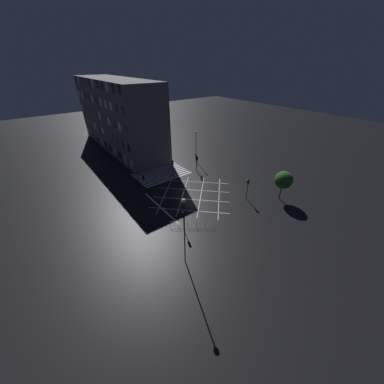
% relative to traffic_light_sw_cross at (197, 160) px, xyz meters
% --- Properties ---
extents(ground_plane, '(200.00, 200.00, 0.00)m').
position_rel_traffic_light_sw_cross_xyz_m(ground_plane, '(7.55, 7.77, -2.60)').
color(ground_plane, black).
extents(road_markings, '(17.77, 24.26, 0.01)m').
position_rel_traffic_light_sw_cross_xyz_m(road_markings, '(7.89, -0.64, -2.60)').
color(road_markings, silver).
rests_on(road_markings, ground_plane).
extents(office_building, '(10.06, 38.60, 18.63)m').
position_rel_traffic_light_sw_cross_xyz_m(office_building, '(7.56, -26.15, 6.72)').
color(office_building, slate).
rests_on(office_building, ground_plane).
extents(traffic_light_sw_cross, '(0.36, 0.39, 3.63)m').
position_rel_traffic_light_sw_cross_xyz_m(traffic_light_sw_cross, '(0.00, 0.00, 0.00)').
color(traffic_light_sw_cross, black).
rests_on(traffic_light_sw_cross, ground_plane).
extents(traffic_light_ne_cross, '(0.36, 0.39, 3.42)m').
position_rel_traffic_light_sw_cross_xyz_m(traffic_light_ne_cross, '(14.84, 15.08, -0.15)').
color(traffic_light_ne_cross, black).
rests_on(traffic_light_ne_cross, ground_plane).
extents(traffic_light_sw_main, '(0.39, 0.36, 4.41)m').
position_rel_traffic_light_sw_cross_xyz_m(traffic_light_sw_main, '(0.48, 0.13, 0.54)').
color(traffic_light_sw_main, black).
rests_on(traffic_light_sw_main, ground_plane).
extents(traffic_light_median_south, '(0.36, 0.39, 4.57)m').
position_rel_traffic_light_sw_cross_xyz_m(traffic_light_median_south, '(7.01, 0.42, 0.65)').
color(traffic_light_median_south, black).
rests_on(traffic_light_median_south, ground_plane).
extents(traffic_light_se_cross, '(0.36, 2.78, 4.21)m').
position_rel_traffic_light_sw_cross_xyz_m(traffic_light_se_cross, '(14.73, 1.13, 0.51)').
color(traffic_light_se_cross, black).
rests_on(traffic_light_se_cross, ground_plane).
extents(traffic_light_nw_main, '(0.39, 0.36, 4.16)m').
position_rel_traffic_light_sw_cross_xyz_m(traffic_light_nw_main, '(0.43, 15.17, 0.37)').
color(traffic_light_nw_main, black).
rests_on(traffic_light_nw_main, ground_plane).
extents(street_lamp_east, '(0.52, 0.52, 9.74)m').
position_rel_traffic_light_sw_cross_xyz_m(street_lamp_east, '(18.24, 20.18, 4.18)').
color(street_lamp_east, black).
rests_on(street_lamp_east, ground_plane).
extents(street_lamp_west, '(0.44, 0.44, 7.71)m').
position_rel_traffic_light_sw_cross_xyz_m(street_lamp_west, '(-3.30, -4.68, 2.51)').
color(street_lamp_west, black).
rests_on(street_lamp_west, ground_plane).
extents(street_tree_near, '(3.18, 3.18, 5.63)m').
position_rel_traffic_light_sw_cross_xyz_m(street_tree_near, '(-4.65, 19.02, 1.43)').
color(street_tree_near, '#38281C').
rests_on(street_tree_near, ground_plane).
extents(pedestrian_railing, '(5.49, 4.24, 1.05)m').
position_rel_traffic_light_sw_cross_xyz_m(pedestrian_railing, '(13.36, 15.30, -1.93)').
color(pedestrian_railing, '#B7B7BC').
rests_on(pedestrian_railing, ground_plane).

